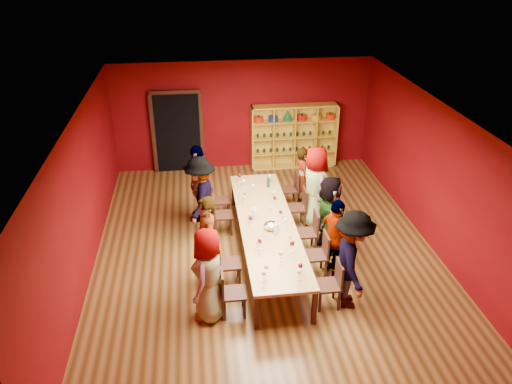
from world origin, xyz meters
TOP-DOWN VIEW (x-y plane):
  - room_shell at (0.00, 0.00)m, footprint 7.10×9.10m
  - tasting_table at (0.00, 0.00)m, footprint 1.10×4.50m
  - doorway at (-1.80, 4.43)m, footprint 1.40×0.17m
  - shelving_unit at (1.40, 4.32)m, footprint 2.40×0.40m
  - chair_person_left_0 at (-0.91, -1.73)m, footprint 0.42×0.42m
  - person_left_0 at (-1.24, -1.73)m, footprint 0.74×0.95m
  - chair_person_left_1 at (-0.91, -0.87)m, footprint 0.42×0.42m
  - person_left_1 at (-1.24, -0.87)m, footprint 0.63×0.76m
  - chair_person_left_3 at (-0.91, 0.97)m, footprint 0.42×0.42m
  - person_left_3 at (-1.29, 0.97)m, footprint 0.74×1.25m
  - chair_person_left_4 at (-0.91, 1.65)m, footprint 0.42×0.42m
  - person_left_4 at (-1.31, 1.65)m, footprint 0.70×1.15m
  - chair_person_right_0 at (0.91, -1.73)m, footprint 0.42×0.42m
  - person_right_0 at (1.23, -1.73)m, footprint 0.63×1.25m
  - chair_person_right_1 at (0.91, -0.80)m, footprint 0.42×0.42m
  - person_right_1 at (1.20, -0.80)m, footprint 0.69×1.02m
  - chair_person_right_2 at (0.91, 0.01)m, footprint 0.42×0.42m
  - person_right_2 at (1.29, 0.01)m, footprint 0.71×1.61m
  - chair_person_right_3 at (0.91, 1.08)m, footprint 0.42×0.42m
  - person_right_3 at (1.24, 1.08)m, footprint 0.67×0.99m
  - chair_person_right_4 at (0.91, 2.00)m, footprint 0.42×0.42m
  - person_right_4 at (1.15, 2.00)m, footprint 0.48×0.60m
  - wine_glass_0 at (0.28, 0.75)m, footprint 0.08×0.08m
  - wine_glass_1 at (-0.37, 0.89)m, footprint 0.07×0.07m
  - wine_glass_2 at (0.34, 1.85)m, footprint 0.08×0.08m
  - wine_glass_3 at (-0.12, 1.36)m, footprint 0.08×0.08m
  - wine_glass_4 at (0.32, -1.75)m, footprint 0.09×0.09m
  - wine_glass_5 at (-0.07, -0.48)m, footprint 0.09×0.09m
  - wine_glass_6 at (0.34, -0.20)m, footprint 0.08×0.08m
  - wine_glass_7 at (0.30, 0.15)m, footprint 0.07×0.07m
  - wine_glass_8 at (0.31, -1.07)m, footprint 0.09×0.09m
  - wine_glass_9 at (0.31, -0.80)m, footprint 0.08×0.08m
  - wine_glass_10 at (0.30, 0.96)m, footprint 0.09×0.09m
  - wine_glass_11 at (0.05, -1.33)m, footprint 0.08×0.08m
  - wine_glass_12 at (0.11, 0.33)m, footprint 0.07×0.07m
  - wine_glass_13 at (-0.27, -0.91)m, footprint 0.09×0.09m
  - wine_glass_14 at (-0.33, -0.05)m, footprint 0.08×0.08m
  - wine_glass_15 at (-0.33, -1.88)m, footprint 0.09×0.09m
  - wine_glass_16 at (-0.35, 0.98)m, footprint 0.07×0.07m
  - wine_glass_17 at (-0.30, -0.92)m, footprint 0.08×0.08m
  - wine_glass_18 at (0.26, -1.91)m, footprint 0.08×0.08m
  - wine_glass_19 at (0.33, 1.78)m, footprint 0.09×0.09m
  - wine_glass_20 at (-0.30, 1.65)m, footprint 0.08×0.08m
  - wine_glass_21 at (-0.33, 0.11)m, footprint 0.07×0.07m
  - wine_glass_22 at (-0.36, 1.90)m, footprint 0.09×0.09m
  - wine_glass_23 at (-0.26, -1.70)m, footprint 0.08×0.08m
  - spittoon_bowl at (0.05, -0.25)m, footprint 0.30×0.30m
  - carafe_a at (-0.23, 0.18)m, footprint 0.12×0.12m
  - carafe_b at (0.11, -0.43)m, footprint 0.10×0.10m
  - wine_bottle at (0.26, 1.58)m, footprint 0.08×0.08m

SIDE VIEW (x-z plane):
  - chair_person_left_0 at x=-0.91m, z-range 0.05..0.94m
  - chair_person_left_1 at x=-0.91m, z-range 0.05..0.94m
  - chair_person_left_3 at x=-0.91m, z-range 0.05..0.94m
  - chair_person_left_4 at x=-0.91m, z-range 0.05..0.94m
  - chair_person_right_0 at x=0.91m, z-range 0.05..0.94m
  - chair_person_right_1 at x=0.91m, z-range 0.05..0.94m
  - chair_person_right_2 at x=0.91m, z-range 0.05..0.94m
  - chair_person_right_3 at x=0.91m, z-range 0.05..0.94m
  - chair_person_right_4 at x=0.91m, z-range 0.05..0.94m
  - tasting_table at x=0.00m, z-range 0.32..1.07m
  - person_right_4 at x=1.15m, z-range 0.00..1.49m
  - person_right_1 at x=1.20m, z-range 0.00..1.60m
  - spittoon_bowl at x=0.05m, z-range 0.74..0.90m
  - person_right_2 at x=1.29m, z-range 0.00..1.68m
  - carafe_b at x=0.11m, z-range 0.74..0.98m
  - wine_bottle at x=0.26m, z-range 0.72..1.01m
  - person_left_0 at x=-1.24m, z-range 0.00..1.72m
  - carafe_a at x=-0.23m, z-range 0.74..1.00m
  - wine_glass_12 at x=0.11m, z-range 0.79..0.97m
  - wine_glass_16 at x=-0.35m, z-range 0.79..0.97m
  - wine_glass_21 at x=-0.33m, z-range 0.79..0.97m
  - wine_glass_7 at x=0.30m, z-range 0.79..0.97m
  - wine_glass_1 at x=-0.37m, z-range 0.79..0.98m
  - wine_glass_0 at x=0.28m, z-range 0.79..0.98m
  - wine_glass_2 at x=0.34m, z-range 0.79..0.98m
  - wine_glass_9 at x=0.31m, z-range 0.79..0.98m
  - wine_glass_6 at x=0.34m, z-range 0.79..0.99m
  - wine_glass_20 at x=-0.30m, z-range 0.79..0.99m
  - wine_glass_17 at x=-0.30m, z-range 0.79..0.99m
  - wine_glass_14 at x=-0.33m, z-range 0.79..0.99m
  - wine_glass_11 at x=0.05m, z-range 0.80..1.00m
  - wine_glass_23 at x=-0.26m, z-range 0.80..1.00m
  - wine_glass_3 at x=-0.12m, z-range 0.80..1.00m
  - wine_glass_18 at x=0.26m, z-range 0.80..1.01m
  - wine_glass_4 at x=0.32m, z-range 0.80..1.01m
  - wine_glass_10 at x=0.30m, z-range 0.80..1.01m
  - wine_glass_19 at x=0.33m, z-range 0.80..1.01m
  - wine_glass_13 at x=-0.27m, z-range 0.80..1.01m
  - wine_glass_15 at x=-0.33m, z-range 0.80..1.01m
  - wine_glass_8 at x=0.31m, z-range 0.80..1.02m
  - person_left_3 at x=-1.29m, z-range 0.00..1.82m
  - wine_glass_5 at x=-0.07m, z-range 0.80..1.02m
  - wine_glass_22 at x=-0.36m, z-range 0.80..1.02m
  - person_left_4 at x=-1.31m, z-range 0.00..1.83m
  - person_left_1 at x=-1.24m, z-range 0.00..1.85m
  - person_right_0 at x=1.23m, z-range 0.00..1.86m
  - person_right_3 at x=1.24m, z-range 0.00..1.87m
  - shelving_unit at x=1.40m, z-range 0.08..1.88m
  - doorway at x=-1.80m, z-range -0.03..2.27m
  - room_shell at x=0.00m, z-range -0.02..3.02m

